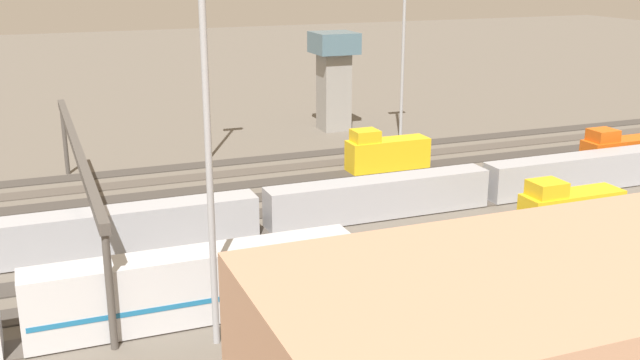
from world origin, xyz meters
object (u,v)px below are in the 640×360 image
(signal_gantry, at_px, (77,154))
(control_tower, at_px, (334,74))
(train_on_track_5, at_px, (366,198))
(light_mast_1, at_px, (206,107))
(train_on_track_8, at_px, (9,315))
(light_mast_0, at_px, (404,15))
(train_on_track_4, at_px, (619,152))
(light_mast_2, at_px, (205,35))
(train_on_track_7, at_px, (569,209))
(maintenance_shed, at_px, (620,343))
(train_on_track_2, at_px, (386,152))

(signal_gantry, relative_size, control_tower, 3.17)
(train_on_track_5, height_order, light_mast_1, light_mast_1)
(train_on_track_8, height_order, light_mast_1, light_mast_1)
(train_on_track_5, bearing_deg, light_mast_0, -122.98)
(light_mast_1, distance_m, control_tower, 65.21)
(signal_gantry, bearing_deg, train_on_track_4, 180.00)
(light_mast_2, height_order, control_tower, light_mast_2)
(train_on_track_5, relative_size, train_on_track_7, 11.48)
(signal_gantry, bearing_deg, maintenance_shed, 120.16)
(train_on_track_7, relative_size, light_mast_2, 0.42)
(train_on_track_8, height_order, control_tower, control_tower)
(train_on_track_4, relative_size, light_mast_2, 0.42)
(control_tower, bearing_deg, maintenance_shed, 78.93)
(light_mast_1, relative_size, light_mast_2, 1.03)
(train_on_track_7, distance_m, light_mast_0, 41.63)
(train_on_track_4, xyz_separation_m, control_tower, (23.42, -32.65, 6.11))
(train_on_track_2, bearing_deg, train_on_track_8, 35.74)
(train_on_track_2, bearing_deg, control_tower, -96.77)
(light_mast_2, bearing_deg, light_mast_0, -179.47)
(light_mast_1, bearing_deg, train_on_track_8, -16.68)
(light_mast_1, bearing_deg, train_on_track_2, -130.80)
(maintenance_shed, bearing_deg, control_tower, -101.07)
(light_mast_1, relative_size, control_tower, 1.73)
(train_on_track_8, distance_m, control_tower, 69.08)
(maintenance_shed, xyz_separation_m, control_tower, (-14.40, -73.64, 3.01))
(signal_gantry, bearing_deg, light_mast_0, -151.98)
(light_mast_1, height_order, signal_gantry, light_mast_1)
(light_mast_1, xyz_separation_m, maintenance_shed, (-17.42, 17.24, -10.59))
(train_on_track_4, xyz_separation_m, light_mast_0, (16.92, -23.80, 14.87))
(signal_gantry, height_order, maintenance_shed, maintenance_shed)
(train_on_track_4, xyz_separation_m, maintenance_shed, (37.83, 41.00, 3.10))
(train_on_track_8, xyz_separation_m, light_mast_0, (-50.87, -43.80, 14.45))
(train_on_track_8, xyz_separation_m, maintenance_shed, (-29.97, 21.00, 2.67))
(maintenance_shed, bearing_deg, train_on_track_8, -35.01)
(control_tower, bearing_deg, train_on_track_4, 125.66)
(light_mast_0, bearing_deg, train_on_track_4, 125.42)
(train_on_track_5, distance_m, train_on_track_2, 17.75)
(train_on_track_5, bearing_deg, train_on_track_2, -122.34)
(train_on_track_5, distance_m, light_mast_0, 37.44)
(train_on_track_8, bearing_deg, light_mast_2, -118.41)
(train_on_track_7, height_order, light_mast_1, light_mast_1)
(maintenance_shed, bearing_deg, train_on_track_7, -125.05)
(train_on_track_7, relative_size, maintenance_shed, 0.26)
(train_on_track_8, height_order, signal_gantry, signal_gantry)
(train_on_track_8, distance_m, signal_gantry, 21.56)
(light_mast_0, relative_size, control_tower, 1.88)
(train_on_track_7, distance_m, control_tower, 48.19)
(light_mast_1, bearing_deg, maintenance_shed, 135.31)
(train_on_track_5, height_order, train_on_track_4, train_on_track_4)
(light_mast_2, bearing_deg, maintenance_shed, 95.68)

